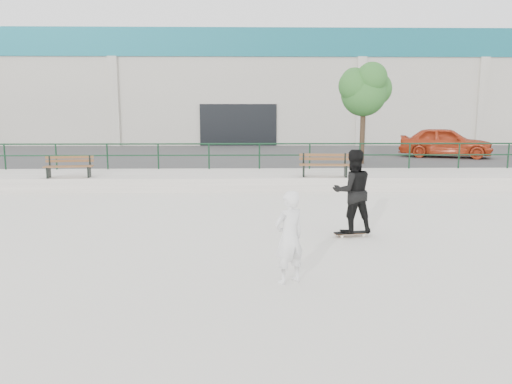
{
  "coord_description": "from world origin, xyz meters",
  "views": [
    {
      "loc": [
        0.42,
        -8.93,
        2.83
      ],
      "look_at": [
        0.66,
        2.0,
        1.02
      ],
      "focal_mm": 35.0,
      "sensor_mm": 36.0,
      "label": 1
    }
  ],
  "objects_px": {
    "tree": "(365,88)",
    "skateboard": "(351,233)",
    "seated_skater": "(289,237)",
    "bench_right": "(325,165)",
    "red_car": "(445,142)",
    "standing_skater": "(353,191)",
    "bench_left": "(69,167)"
  },
  "relations": [
    {
      "from": "red_car",
      "to": "standing_skater",
      "type": "relative_size",
      "value": 2.34
    },
    {
      "from": "standing_skater",
      "to": "seated_skater",
      "type": "bearing_deg",
      "value": 52.68
    },
    {
      "from": "skateboard",
      "to": "tree",
      "type": "bearing_deg",
      "value": 64.5
    },
    {
      "from": "bench_left",
      "to": "red_car",
      "type": "xyz_separation_m",
      "value": [
        16.05,
        7.14,
        0.38
      ]
    },
    {
      "from": "standing_skater",
      "to": "seated_skater",
      "type": "height_order",
      "value": "standing_skater"
    },
    {
      "from": "bench_right",
      "to": "skateboard",
      "type": "xyz_separation_m",
      "value": [
        -0.4,
        -6.48,
        -0.83
      ]
    },
    {
      "from": "tree",
      "to": "seated_skater",
      "type": "distance_m",
      "value": 14.77
    },
    {
      "from": "skateboard",
      "to": "bench_left",
      "type": "bearing_deg",
      "value": 131.58
    },
    {
      "from": "bench_right",
      "to": "skateboard",
      "type": "distance_m",
      "value": 6.54
    },
    {
      "from": "tree",
      "to": "red_car",
      "type": "xyz_separation_m",
      "value": [
        4.79,
        2.86,
        -2.48
      ]
    },
    {
      "from": "bench_right",
      "to": "red_car",
      "type": "relative_size",
      "value": 0.41
    },
    {
      "from": "red_car",
      "to": "standing_skater",
      "type": "distance_m",
      "value": 15.56
    },
    {
      "from": "bench_right",
      "to": "red_car",
      "type": "distance_m",
      "value": 10.09
    },
    {
      "from": "seated_skater",
      "to": "red_car",
      "type": "bearing_deg",
      "value": -150.83
    },
    {
      "from": "bench_left",
      "to": "standing_skater",
      "type": "xyz_separation_m",
      "value": [
        8.52,
        -6.47,
        0.16
      ]
    },
    {
      "from": "bench_left",
      "to": "red_car",
      "type": "relative_size",
      "value": 0.38
    },
    {
      "from": "bench_right",
      "to": "red_car",
      "type": "xyz_separation_m",
      "value": [
        7.13,
        7.13,
        0.34
      ]
    },
    {
      "from": "red_car",
      "to": "seated_skater",
      "type": "bearing_deg",
      "value": 171.84
    },
    {
      "from": "bench_left",
      "to": "standing_skater",
      "type": "distance_m",
      "value": 10.7
    },
    {
      "from": "bench_left",
      "to": "bench_right",
      "type": "distance_m",
      "value": 8.92
    },
    {
      "from": "tree",
      "to": "red_car",
      "type": "distance_m",
      "value": 6.1
    },
    {
      "from": "tree",
      "to": "red_car",
      "type": "relative_size",
      "value": 0.98
    },
    {
      "from": "tree",
      "to": "seated_skater",
      "type": "xyz_separation_m",
      "value": [
        -4.43,
        -13.78,
        -2.96
      ]
    },
    {
      "from": "tree",
      "to": "skateboard",
      "type": "xyz_separation_m",
      "value": [
        -2.74,
        -10.75,
        -3.65
      ]
    },
    {
      "from": "standing_skater",
      "to": "bench_right",
      "type": "bearing_deg",
      "value": -101.77
    },
    {
      "from": "bench_left",
      "to": "standing_skater",
      "type": "height_order",
      "value": "standing_skater"
    },
    {
      "from": "skateboard",
      "to": "red_car",
      "type": "bearing_deg",
      "value": 49.84
    },
    {
      "from": "tree",
      "to": "skateboard",
      "type": "distance_m",
      "value": 11.68
    },
    {
      "from": "tree",
      "to": "standing_skater",
      "type": "distance_m",
      "value": 11.42
    },
    {
      "from": "skateboard",
      "to": "bench_right",
      "type": "bearing_deg",
      "value": 75.23
    },
    {
      "from": "tree",
      "to": "bench_right",
      "type": "bearing_deg",
      "value": -118.65
    },
    {
      "from": "red_car",
      "to": "skateboard",
      "type": "bearing_deg",
      "value": 171.87
    }
  ]
}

